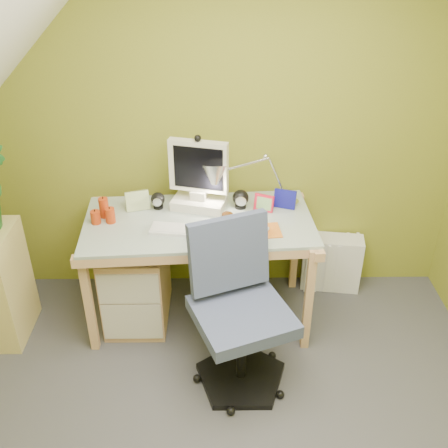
{
  "coord_description": "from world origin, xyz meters",
  "views": [
    {
      "loc": [
        -0.03,
        -1.67,
        2.45
      ],
      "look_at": [
        0.0,
        1.0,
        0.85
      ],
      "focal_mm": 42.0,
      "sensor_mm": 36.0,
      "label": 1
    }
  ],
  "objects_px": {
    "desk_lamp": "(269,168)",
    "task_chair": "(242,313)",
    "monitor": "(199,172)",
    "desk": "(200,270)",
    "radiator": "(331,262)"
  },
  "relations": [
    {
      "from": "desk",
      "to": "task_chair",
      "type": "distance_m",
      "value": 0.67
    },
    {
      "from": "monitor",
      "to": "radiator",
      "type": "xyz_separation_m",
      "value": [
        0.96,
        0.14,
        -0.81
      ]
    },
    {
      "from": "desk",
      "to": "radiator",
      "type": "distance_m",
      "value": 1.03
    },
    {
      "from": "desk",
      "to": "monitor",
      "type": "distance_m",
      "value": 0.66
    },
    {
      "from": "monitor",
      "to": "desk_lamp",
      "type": "bearing_deg",
      "value": 14.5
    },
    {
      "from": "monitor",
      "to": "task_chair",
      "type": "height_order",
      "value": "monitor"
    },
    {
      "from": "desk_lamp",
      "to": "task_chair",
      "type": "height_order",
      "value": "desk_lamp"
    },
    {
      "from": "desk",
      "to": "monitor",
      "type": "bearing_deg",
      "value": 86.2
    },
    {
      "from": "desk",
      "to": "desk_lamp",
      "type": "relative_size",
      "value": 2.64
    },
    {
      "from": "radiator",
      "to": "desk",
      "type": "bearing_deg",
      "value": -153.32
    },
    {
      "from": "desk",
      "to": "task_chair",
      "type": "height_order",
      "value": "task_chair"
    },
    {
      "from": "monitor",
      "to": "radiator",
      "type": "bearing_deg",
      "value": 22.8
    },
    {
      "from": "desk_lamp",
      "to": "radiator",
      "type": "height_order",
      "value": "desk_lamp"
    },
    {
      "from": "monitor",
      "to": "desk",
      "type": "bearing_deg",
      "value": -75.5
    },
    {
      "from": "radiator",
      "to": "task_chair",
      "type": "bearing_deg",
      "value": -119.06
    }
  ]
}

